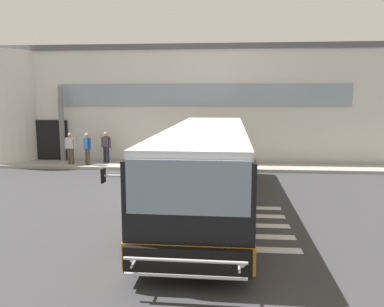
{
  "coord_description": "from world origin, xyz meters",
  "views": [
    {
      "loc": [
        2.27,
        -15.06,
        3.71
      ],
      "look_at": [
        1.03,
        -0.19,
        1.5
      ],
      "focal_mm": 35.99,
      "sensor_mm": 36.0,
      "label": 1
    }
  ],
  "objects_px": {
    "bus_main_foreground": "(207,167)",
    "passenger_near_column": "(70,147)",
    "entry_support_column": "(62,124)",
    "passenger_at_curb_edge": "(106,145)",
    "safety_bollard_yellow": "(216,164)",
    "passenger_by_doorway": "(87,147)"
  },
  "relations": [
    {
      "from": "passenger_by_doorway",
      "to": "passenger_at_curb_edge",
      "type": "height_order",
      "value": "same"
    },
    {
      "from": "entry_support_column",
      "to": "passenger_near_column",
      "type": "distance_m",
      "value": 1.65
    },
    {
      "from": "entry_support_column",
      "to": "passenger_at_curb_edge",
      "type": "distance_m",
      "value": 2.78
    },
    {
      "from": "passenger_near_column",
      "to": "safety_bollard_yellow",
      "type": "distance_m",
      "value": 7.79
    },
    {
      "from": "entry_support_column",
      "to": "safety_bollard_yellow",
      "type": "bearing_deg",
      "value": -11.94
    },
    {
      "from": "passenger_near_column",
      "to": "safety_bollard_yellow",
      "type": "xyz_separation_m",
      "value": [
        7.71,
        -0.9,
        -0.63
      ]
    },
    {
      "from": "entry_support_column",
      "to": "safety_bollard_yellow",
      "type": "xyz_separation_m",
      "value": [
        8.51,
        -1.8,
        -1.76
      ]
    },
    {
      "from": "bus_main_foreground",
      "to": "passenger_near_column",
      "type": "bearing_deg",
      "value": 138.34
    },
    {
      "from": "bus_main_foreground",
      "to": "passenger_by_doorway",
      "type": "height_order",
      "value": "bus_main_foreground"
    },
    {
      "from": "passenger_by_doorway",
      "to": "safety_bollard_yellow",
      "type": "relative_size",
      "value": 1.86
    },
    {
      "from": "entry_support_column",
      "to": "bus_main_foreground",
      "type": "distance_m",
      "value": 11.33
    },
    {
      "from": "safety_bollard_yellow",
      "to": "entry_support_column",
      "type": "bearing_deg",
      "value": 168.06
    },
    {
      "from": "passenger_by_doorway",
      "to": "passenger_at_curb_edge",
      "type": "xyz_separation_m",
      "value": [
        0.8,
        0.74,
        0.03
      ]
    },
    {
      "from": "passenger_near_column",
      "to": "safety_bollard_yellow",
      "type": "bearing_deg",
      "value": -6.68
    },
    {
      "from": "bus_main_foreground",
      "to": "passenger_by_doorway",
      "type": "xyz_separation_m",
      "value": [
        -6.6,
        6.66,
        -0.26
      ]
    },
    {
      "from": "entry_support_column",
      "to": "passenger_at_curb_edge",
      "type": "xyz_separation_m",
      "value": [
        2.55,
        -0.22,
        -1.09
      ]
    },
    {
      "from": "bus_main_foreground",
      "to": "passenger_near_column",
      "type": "height_order",
      "value": "bus_main_foreground"
    },
    {
      "from": "bus_main_foreground",
      "to": "passenger_by_doorway",
      "type": "distance_m",
      "value": 9.38
    },
    {
      "from": "passenger_at_curb_edge",
      "to": "safety_bollard_yellow",
      "type": "height_order",
      "value": "passenger_at_curb_edge"
    },
    {
      "from": "passenger_by_doorway",
      "to": "safety_bollard_yellow",
      "type": "bearing_deg",
      "value": -7.1
    },
    {
      "from": "entry_support_column",
      "to": "passenger_near_column",
      "type": "relative_size",
      "value": 2.46
    },
    {
      "from": "passenger_by_doorway",
      "to": "bus_main_foreground",
      "type": "bearing_deg",
      "value": -45.23
    }
  ]
}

